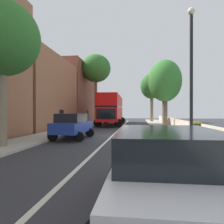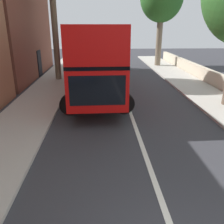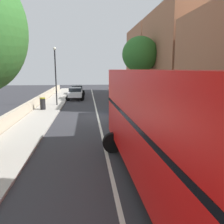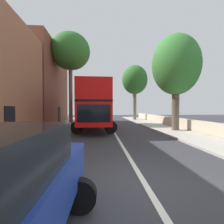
{
  "view_description": "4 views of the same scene",
  "coord_description": "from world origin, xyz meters",
  "px_view_note": "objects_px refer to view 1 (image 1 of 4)",
  "views": [
    {
      "loc": [
        1.99,
        -16.0,
        1.9
      ],
      "look_at": [
        -0.82,
        6.24,
        1.85
      ],
      "focal_mm": 32.93,
      "sensor_mm": 36.0,
      "label": 1
    },
    {
      "loc": [
        -1.44,
        -2.2,
        4.03
      ],
      "look_at": [
        -1.04,
        5.94,
        1.04
      ],
      "focal_mm": 38.1,
      "sensor_mm": 36.0,
      "label": 2
    },
    {
      "loc": [
        0.88,
        19.41,
        4.08
      ],
      "look_at": [
        -0.51,
        6.58,
        1.67
      ],
      "focal_mm": 36.81,
      "sensor_mm": 36.0,
      "label": 3
    },
    {
      "loc": [
        -1.18,
        -4.18,
        1.99
      ],
      "look_at": [
        -0.32,
        7.37,
        1.71
      ],
      "focal_mm": 26.56,
      "sensor_mm": 36.0,
      "label": 4
    }
  ],
  "objects_px": {
    "street_tree_left_0": "(0,39)",
    "street_tree_left_2": "(96,69)",
    "double_decker_bus": "(111,108)",
    "street_tree_right_1": "(165,81)",
    "parked_car_white_right_1": "(167,167)",
    "litter_bin_right": "(196,132)",
    "street_tree_right_3": "(152,87)",
    "parked_car_blue_left_2": "(72,125)",
    "lamppost_right": "(191,68)"
  },
  "relations": [
    {
      "from": "parked_car_blue_left_2",
      "to": "street_tree_left_2",
      "type": "height_order",
      "value": "street_tree_left_2"
    },
    {
      "from": "parked_car_blue_left_2",
      "to": "street_tree_left_0",
      "type": "relative_size",
      "value": 0.54
    },
    {
      "from": "street_tree_left_0",
      "to": "parked_car_blue_left_2",
      "type": "bearing_deg",
      "value": 57.25
    },
    {
      "from": "street_tree_right_1",
      "to": "street_tree_right_3",
      "type": "xyz_separation_m",
      "value": [
        -0.72,
        13.01,
        0.92
      ]
    },
    {
      "from": "double_decker_bus",
      "to": "parked_car_white_right_1",
      "type": "bearing_deg",
      "value": -80.36
    },
    {
      "from": "double_decker_bus",
      "to": "street_tree_right_1",
      "type": "xyz_separation_m",
      "value": [
        6.92,
        -3.07,
        3.2
      ]
    },
    {
      "from": "parked_car_white_right_1",
      "to": "litter_bin_right",
      "type": "bearing_deg",
      "value": 71.81
    },
    {
      "from": "double_decker_bus",
      "to": "street_tree_left_2",
      "type": "height_order",
      "value": "street_tree_left_2"
    },
    {
      "from": "parked_car_white_right_1",
      "to": "lamppost_right",
      "type": "xyz_separation_m",
      "value": [
        1.8,
        5.58,
        2.89
      ]
    },
    {
      "from": "double_decker_bus",
      "to": "litter_bin_right",
      "type": "height_order",
      "value": "double_decker_bus"
    },
    {
      "from": "parked_car_blue_left_2",
      "to": "parked_car_white_right_1",
      "type": "bearing_deg",
      "value": -63.38
    },
    {
      "from": "parked_car_white_right_1",
      "to": "lamppost_right",
      "type": "relative_size",
      "value": 0.71
    },
    {
      "from": "street_tree_left_0",
      "to": "street_tree_right_1",
      "type": "relative_size",
      "value": 0.94
    },
    {
      "from": "street_tree_left_2",
      "to": "street_tree_right_1",
      "type": "bearing_deg",
      "value": -34.32
    },
    {
      "from": "street_tree_left_0",
      "to": "double_decker_bus",
      "type": "bearing_deg",
      "value": 79.87
    },
    {
      "from": "lamppost_right",
      "to": "litter_bin_right",
      "type": "relative_size",
      "value": 5.3
    },
    {
      "from": "parked_car_white_right_1",
      "to": "litter_bin_right",
      "type": "height_order",
      "value": "parked_car_white_right_1"
    },
    {
      "from": "double_decker_bus",
      "to": "street_tree_left_0",
      "type": "xyz_separation_m",
      "value": [
        -3.34,
        -18.68,
        3.26
      ]
    },
    {
      "from": "street_tree_right_1",
      "to": "litter_bin_right",
      "type": "xyz_separation_m",
      "value": [
        0.08,
        -13.13,
        -4.84
      ]
    },
    {
      "from": "parked_car_white_right_1",
      "to": "litter_bin_right",
      "type": "xyz_separation_m",
      "value": [
        2.8,
        8.52,
        -0.2
      ]
    },
    {
      "from": "street_tree_right_3",
      "to": "litter_bin_right",
      "type": "distance_m",
      "value": 26.78
    },
    {
      "from": "parked_car_blue_left_2",
      "to": "lamppost_right",
      "type": "height_order",
      "value": "lamppost_right"
    },
    {
      "from": "street_tree_left_0",
      "to": "street_tree_right_3",
      "type": "bearing_deg",
      "value": 71.57
    },
    {
      "from": "street_tree_left_0",
      "to": "street_tree_left_2",
      "type": "xyz_separation_m",
      "value": [
        0.38,
        22.36,
        3.09
      ]
    },
    {
      "from": "double_decker_bus",
      "to": "street_tree_left_0",
      "type": "bearing_deg",
      "value": -100.13
    },
    {
      "from": "street_tree_left_2",
      "to": "parked_car_white_right_1",
      "type": "bearing_deg",
      "value": -75.85
    },
    {
      "from": "street_tree_left_0",
      "to": "street_tree_left_2",
      "type": "bearing_deg",
      "value": 89.02
    },
    {
      "from": "parked_car_white_right_1",
      "to": "street_tree_right_1",
      "type": "height_order",
      "value": "street_tree_right_1"
    },
    {
      "from": "parked_car_white_right_1",
      "to": "street_tree_left_0",
      "type": "bearing_deg",
      "value": 141.28
    },
    {
      "from": "street_tree_right_3",
      "to": "lamppost_right",
      "type": "relative_size",
      "value": 1.39
    },
    {
      "from": "parked_car_white_right_1",
      "to": "street_tree_right_1",
      "type": "bearing_deg",
      "value": 82.83
    },
    {
      "from": "street_tree_right_3",
      "to": "lamppost_right",
      "type": "xyz_separation_m",
      "value": [
        -0.2,
        -29.08,
        -2.67
      ]
    },
    {
      "from": "street_tree_right_1",
      "to": "street_tree_right_3",
      "type": "distance_m",
      "value": 13.06
    },
    {
      "from": "street_tree_right_1",
      "to": "street_tree_right_3",
      "type": "bearing_deg",
      "value": 93.18
    },
    {
      "from": "parked_car_white_right_1",
      "to": "street_tree_right_3",
      "type": "height_order",
      "value": "street_tree_right_3"
    },
    {
      "from": "double_decker_bus",
      "to": "street_tree_right_3",
      "type": "xyz_separation_m",
      "value": [
        6.2,
        9.94,
        4.12
      ]
    },
    {
      "from": "parked_car_white_right_1",
      "to": "street_tree_left_2",
      "type": "relative_size",
      "value": 0.41
    },
    {
      "from": "double_decker_bus",
      "to": "parked_car_blue_left_2",
      "type": "xyz_separation_m",
      "value": [
        -0.8,
        -14.74,
        -1.37
      ]
    },
    {
      "from": "street_tree_left_0",
      "to": "street_tree_right_3",
      "type": "xyz_separation_m",
      "value": [
        9.54,
        28.62,
        0.86
      ]
    },
    {
      "from": "double_decker_bus",
      "to": "street_tree_right_1",
      "type": "bearing_deg",
      "value": -23.91
    },
    {
      "from": "parked_car_blue_left_2",
      "to": "litter_bin_right",
      "type": "relative_size",
      "value": 3.44
    },
    {
      "from": "parked_car_white_right_1",
      "to": "street_tree_left_2",
      "type": "distance_m",
      "value": 30.3
    },
    {
      "from": "street_tree_left_2",
      "to": "litter_bin_right",
      "type": "height_order",
      "value": "street_tree_left_2"
    },
    {
      "from": "double_decker_bus",
      "to": "street_tree_right_3",
      "type": "relative_size",
      "value": 1.31
    },
    {
      "from": "street_tree_right_1",
      "to": "litter_bin_right",
      "type": "relative_size",
      "value": 6.75
    },
    {
      "from": "lamppost_right",
      "to": "street_tree_right_1",
      "type": "bearing_deg",
      "value": 86.71
    },
    {
      "from": "double_decker_bus",
      "to": "litter_bin_right",
      "type": "relative_size",
      "value": 9.65
    },
    {
      "from": "parked_car_blue_left_2",
      "to": "street_tree_right_3",
      "type": "height_order",
      "value": "street_tree_right_3"
    },
    {
      "from": "street_tree_left_2",
      "to": "double_decker_bus",
      "type": "bearing_deg",
      "value": -51.18
    },
    {
      "from": "parked_car_white_right_1",
      "to": "double_decker_bus",
      "type": "bearing_deg",
      "value": 99.64
    }
  ]
}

